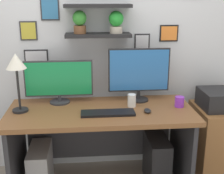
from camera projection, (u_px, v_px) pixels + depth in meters
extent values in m
cube|color=silver|center=(98.00, 32.00, 2.77)|extent=(4.40, 0.04, 2.70)
cube|color=black|center=(98.00, 35.00, 2.66)|extent=(0.58, 0.20, 0.03)
cube|color=black|center=(98.00, 6.00, 2.58)|extent=(0.58, 0.20, 0.03)
cylinder|color=#B2A899|center=(116.00, 30.00, 2.66)|extent=(0.11, 0.11, 0.06)
ellipsoid|color=green|center=(116.00, 19.00, 2.63)|extent=(0.13, 0.13, 0.13)
cylinder|color=brown|center=(80.00, 30.00, 2.63)|extent=(0.11, 0.11, 0.07)
ellipsoid|color=#358D32|center=(80.00, 18.00, 2.60)|extent=(0.12, 0.12, 0.13)
cube|color=#2D2D33|center=(50.00, 7.00, 2.65)|extent=(0.17, 0.02, 0.23)
cube|color=teal|center=(50.00, 7.00, 2.64)|extent=(0.14, 0.00, 0.20)
cube|color=black|center=(142.00, 45.00, 2.82)|extent=(0.14, 0.02, 0.21)
cube|color=silver|center=(142.00, 45.00, 2.81)|extent=(0.12, 0.00, 0.19)
cube|color=#2D2D33|center=(29.00, 31.00, 2.69)|extent=(0.15, 0.02, 0.17)
cube|color=gold|center=(28.00, 31.00, 2.68)|extent=(0.13, 0.00, 0.15)
cube|color=black|center=(169.00, 33.00, 2.81)|extent=(0.18, 0.02, 0.15)
cube|color=orange|center=(169.00, 33.00, 2.80)|extent=(0.15, 0.00, 0.13)
cube|color=black|center=(37.00, 62.00, 2.78)|extent=(0.22, 0.02, 0.24)
cube|color=silver|center=(37.00, 63.00, 2.77)|extent=(0.19, 0.00, 0.22)
cube|color=brown|center=(101.00, 112.00, 2.53)|extent=(1.58, 0.68, 0.04)
cube|color=#2D2D33|center=(17.00, 155.00, 2.58)|extent=(0.04, 0.62, 0.71)
cube|color=#2D2D33|center=(182.00, 148.00, 2.70)|extent=(0.04, 0.62, 0.71)
cube|color=#2D2D33|center=(100.00, 133.00, 2.92)|extent=(1.38, 0.02, 0.50)
cylinder|color=#2D2D33|center=(60.00, 102.00, 2.69)|extent=(0.18, 0.18, 0.02)
cylinder|color=#2D2D33|center=(60.00, 98.00, 2.68)|extent=(0.03, 0.03, 0.06)
cube|color=#2D2D33|center=(59.00, 78.00, 2.64)|extent=(0.60, 0.02, 0.32)
cube|color=#198C4C|center=(59.00, 79.00, 2.63)|extent=(0.58, 0.00, 0.30)
cylinder|color=black|center=(138.00, 99.00, 2.75)|extent=(0.18, 0.18, 0.02)
cylinder|color=black|center=(139.00, 94.00, 2.74)|extent=(0.03, 0.03, 0.09)
cube|color=black|center=(139.00, 70.00, 2.68)|extent=(0.55, 0.02, 0.39)
cube|color=#2866B2|center=(139.00, 70.00, 2.67)|extent=(0.53, 0.00, 0.37)
cube|color=black|center=(108.00, 113.00, 2.43)|extent=(0.44, 0.14, 0.02)
ellipsoid|color=black|center=(147.00, 111.00, 2.46)|extent=(0.06, 0.09, 0.03)
cylinder|color=black|center=(20.00, 110.00, 2.49)|extent=(0.13, 0.13, 0.02)
cylinder|color=black|center=(18.00, 89.00, 2.43)|extent=(0.02, 0.02, 0.35)
cone|color=white|center=(16.00, 61.00, 2.37)|extent=(0.16, 0.16, 0.12)
cylinder|color=purple|center=(179.00, 102.00, 2.58)|extent=(0.08, 0.08, 0.09)
cylinder|color=white|center=(132.00, 100.00, 2.59)|extent=(0.07, 0.07, 0.11)
cube|color=brown|center=(217.00, 141.00, 2.87)|extent=(0.44, 0.50, 0.68)
cube|color=black|center=(222.00, 99.00, 2.75)|extent=(0.38, 0.34, 0.17)
cube|color=#99999E|center=(41.00, 168.00, 2.67)|extent=(0.18, 0.40, 0.40)
cube|color=black|center=(157.00, 160.00, 2.74)|extent=(0.18, 0.40, 0.45)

